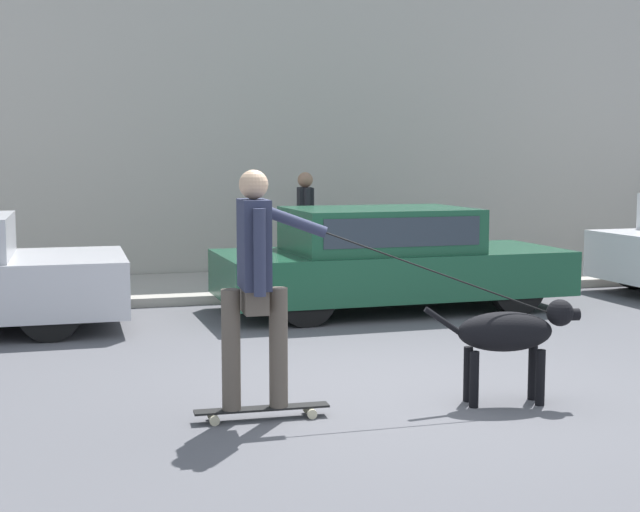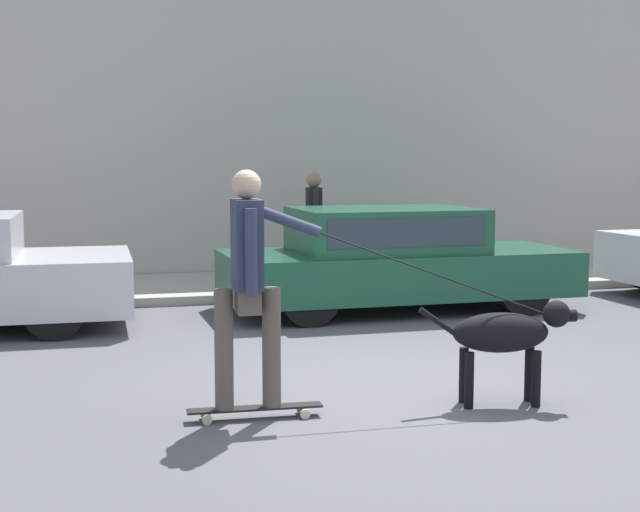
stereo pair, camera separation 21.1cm
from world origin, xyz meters
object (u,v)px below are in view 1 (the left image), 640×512
at_px(parked_car_1, 388,260).
at_px(pedestrian_with_bag, 305,220).
at_px(skateboarder, 257,278).
at_px(dog, 511,334).

distance_m(parked_car_1, pedestrian_with_bag, 2.25).
bearing_deg(pedestrian_with_bag, skateboarder, 80.08).
xyz_separation_m(dog, pedestrian_with_bag, (0.11, 6.31, 0.43)).
xyz_separation_m(parked_car_1, pedestrian_with_bag, (-0.44, 2.18, 0.35)).
relative_size(parked_car_1, dog, 3.57).
bearing_deg(skateboarder, dog, -0.57).
xyz_separation_m(dog, skateboarder, (-1.91, 0.10, 0.48)).
xyz_separation_m(parked_car_1, skateboarder, (-2.47, -4.03, 0.40)).
relative_size(dog, pedestrian_with_bag, 0.78).
bearing_deg(pedestrian_with_bag, dog, 97.07).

